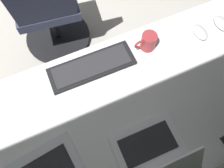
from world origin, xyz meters
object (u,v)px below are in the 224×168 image
drawer_pedestal (101,142)px  coffee_mug (148,42)px  laptop_leftmost (155,156)px  mouse_spare (200,32)px  mouse_main (221,23)px  keyboard_main (92,66)px  office_chair (47,10)px

drawer_pedestal → coffee_mug: size_ratio=6.04×
laptop_leftmost → mouse_spare: size_ratio=2.82×
mouse_main → keyboard_main: bearing=-3.5°
drawer_pedestal → mouse_spare: mouse_spare is taller
keyboard_main → mouse_spare: 0.59m
mouse_spare → coffee_mug: 0.29m
laptop_leftmost → mouse_main: laptop_leftmost is taller
office_chair → laptop_leftmost: bearing=97.6°
mouse_main → mouse_spare: bearing=1.3°
office_chair → keyboard_main: bearing=96.8°
laptop_leftmost → keyboard_main: (0.07, -0.49, -0.03)m
drawer_pedestal → mouse_main: 0.94m
keyboard_main → office_chair: (0.08, -0.70, -0.28)m
keyboard_main → mouse_main: (-0.72, 0.04, 0.01)m
laptop_leftmost → office_chair: size_ratio=0.30×
office_chair → mouse_main: bearing=137.3°
mouse_main → mouse_spare: size_ratio=1.00×
mouse_spare → coffee_mug: bearing=-8.5°
coffee_mug → mouse_main: bearing=174.6°
drawer_pedestal → office_chair: size_ratio=0.72×
drawer_pedestal → coffee_mug: coffee_mug is taller
office_chair → drawer_pedestal: bearing=89.5°
drawer_pedestal → mouse_main: (-0.81, -0.24, 0.40)m
mouse_main → office_chair: (0.81, -0.74, -0.29)m
coffee_mug → keyboard_main: bearing=-0.8°
keyboard_main → coffee_mug: bearing=179.2°
mouse_spare → office_chair: office_chair is taller
laptop_leftmost → mouse_spare: 0.68m
mouse_main → coffee_mug: size_ratio=0.90×
mouse_spare → office_chair: 1.04m
keyboard_main → coffee_mug: 0.30m
laptop_leftmost → keyboard_main: laptop_leftmost is taller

